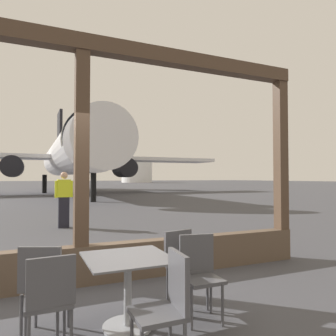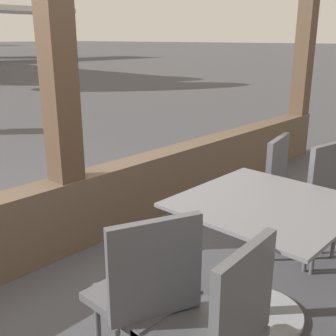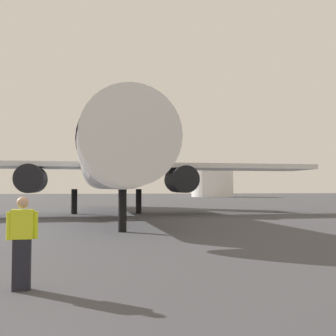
{
  "view_description": "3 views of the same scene",
  "coord_description": "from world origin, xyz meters",
  "px_view_note": "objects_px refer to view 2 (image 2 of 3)",
  "views": [
    {
      "loc": [
        -0.69,
        -4.76,
        1.56
      ],
      "look_at": [
        5.98,
        10.52,
        2.06
      ],
      "focal_mm": 33.79,
      "sensor_mm": 36.0,
      "label": 1
    },
    {
      "loc": [
        -1.63,
        -2.56,
        1.59
      ],
      "look_at": [
        0.49,
        -0.59,
        0.67
      ],
      "focal_mm": 44.12,
      "sensor_mm": 36.0,
      "label": 2
    },
    {
      "loc": [
        1.44,
        -2.69,
        1.89
      ],
      "look_at": [
        5.49,
        17.93,
        2.92
      ],
      "focal_mm": 44.96,
      "sensor_mm": 36.0,
      "label": 3
    }
  ],
  "objects_px": {
    "cafe_chair_window_right": "(147,289)",
    "cafe_chair_side_extra": "(219,324)",
    "cafe_chair_aisle_right": "(289,187)",
    "dining_table": "(264,247)"
  },
  "relations": [
    {
      "from": "cafe_chair_window_right",
      "to": "cafe_chair_aisle_right",
      "type": "height_order",
      "value": "cafe_chair_window_right"
    },
    {
      "from": "dining_table",
      "to": "cafe_chair_window_right",
      "type": "bearing_deg",
      "value": 173.18
    },
    {
      "from": "cafe_chair_aisle_right",
      "to": "cafe_chair_window_right",
      "type": "bearing_deg",
      "value": -174.44
    },
    {
      "from": "dining_table",
      "to": "cafe_chair_aisle_right",
      "type": "distance_m",
      "value": 0.82
    },
    {
      "from": "cafe_chair_window_right",
      "to": "cafe_chair_side_extra",
      "type": "bearing_deg",
      "value": -83.77
    },
    {
      "from": "cafe_chair_window_right",
      "to": "cafe_chair_aisle_right",
      "type": "bearing_deg",
      "value": 5.56
    },
    {
      "from": "cafe_chair_side_extra",
      "to": "dining_table",
      "type": "bearing_deg",
      "value": 18.2
    },
    {
      "from": "cafe_chair_aisle_right",
      "to": "cafe_chair_side_extra",
      "type": "xyz_separation_m",
      "value": [
        -1.55,
        -0.51,
        -0.02
      ]
    },
    {
      "from": "cafe_chair_aisle_right",
      "to": "cafe_chair_side_extra",
      "type": "bearing_deg",
      "value": -161.81
    },
    {
      "from": "cafe_chair_window_right",
      "to": "cafe_chair_side_extra",
      "type": "distance_m",
      "value": 0.36
    }
  ]
}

